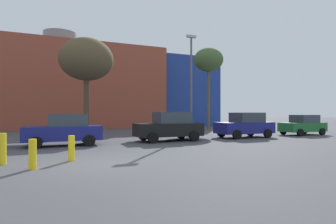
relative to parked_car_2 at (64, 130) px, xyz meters
name	(u,v)px	position (x,y,z in m)	size (l,w,h in m)	color
ground_plane	(93,164)	(0.77, -6.25, -0.89)	(200.00, 200.00, 0.00)	#47474C
building_backdrop	(60,88)	(0.14, 20.30, 4.04)	(41.04, 11.58, 11.94)	#9E4733
parked_car_2	(64,130)	(0.00, 0.00, 0.00)	(4.12, 2.02, 1.78)	navy
parked_car_3	(169,127)	(6.44, 0.00, 0.06)	(4.37, 2.14, 1.90)	black
parked_car_4	(245,125)	(12.61, 0.00, 0.04)	(4.30, 2.11, 1.86)	navy
parked_car_5	(303,125)	(18.62, 0.00, -0.06)	(3.86, 1.90, 1.67)	#1E662D
bare_tree_0	(86,60)	(1.82, 5.92, 5.16)	(4.22, 4.22, 7.78)	brown
bare_tree_1	(208,61)	(14.72, 8.58, 6.56)	(3.15, 3.15, 8.80)	brown
bollard_yellow_0	(71,148)	(0.08, -5.25, -0.40)	(0.24, 0.24, 0.97)	yellow
bollard_yellow_1	(3,149)	(-2.22, -5.14, -0.32)	(0.24, 0.24, 1.12)	yellow
bollard_yellow_2	(33,154)	(-1.18, -6.40, -0.39)	(0.24, 0.24, 0.99)	yellow
street_lamp	(191,79)	(9.65, 2.97, 3.70)	(0.80, 0.24, 8.12)	#59595E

